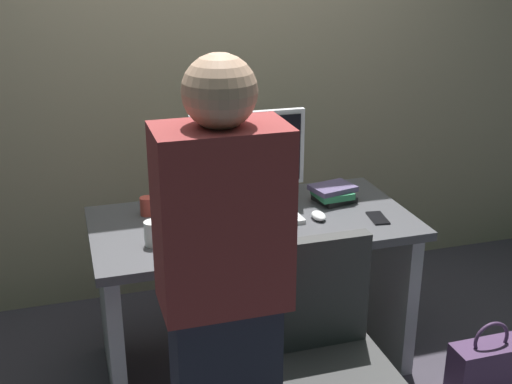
# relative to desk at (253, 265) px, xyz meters

# --- Properties ---
(ground_plane) EXTENTS (9.00, 9.00, 0.00)m
(ground_plane) POSITION_rel_desk_xyz_m (0.00, 0.00, -0.52)
(ground_plane) COLOR #3D3842
(wall_back) EXTENTS (6.40, 0.10, 3.00)m
(wall_back) POSITION_rel_desk_xyz_m (0.00, 0.89, 0.98)
(wall_back) COLOR tan
(wall_back) RESTS_ON ground
(desk) EXTENTS (1.44, 0.74, 0.75)m
(desk) POSITION_rel_desk_xyz_m (0.00, 0.00, 0.00)
(desk) COLOR #4C4C51
(desk) RESTS_ON ground
(office_chair) EXTENTS (0.52, 0.52, 0.94)m
(office_chair) POSITION_rel_desk_xyz_m (0.05, -0.78, -0.09)
(office_chair) COLOR black
(office_chair) RESTS_ON ground
(person_at_desk) EXTENTS (0.40, 0.24, 1.64)m
(person_at_desk) POSITION_rel_desk_xyz_m (-0.34, -0.83, 0.32)
(person_at_desk) COLOR #262838
(person_at_desk) RESTS_ON ground
(monitor) EXTENTS (0.54, 0.14, 0.46)m
(monitor) POSITION_rel_desk_xyz_m (0.03, 0.16, 0.49)
(monitor) COLOR silver
(monitor) RESTS_ON desk
(keyboard) EXTENTS (0.44, 0.15, 0.02)m
(keyboard) POSITION_rel_desk_xyz_m (-0.01, -0.07, 0.24)
(keyboard) COLOR white
(keyboard) RESTS_ON desk
(mouse) EXTENTS (0.06, 0.10, 0.03)m
(mouse) POSITION_rel_desk_xyz_m (0.28, -0.09, 0.25)
(mouse) COLOR white
(mouse) RESTS_ON desk
(cup_near_keyboard) EXTENTS (0.07, 0.07, 0.10)m
(cup_near_keyboard) POSITION_rel_desk_xyz_m (-0.47, -0.14, 0.29)
(cup_near_keyboard) COLOR white
(cup_near_keyboard) RESTS_ON desk
(cup_by_monitor) EXTENTS (0.06, 0.06, 0.08)m
(cup_by_monitor) POSITION_rel_desk_xyz_m (-0.45, 0.19, 0.28)
(cup_by_monitor) COLOR #D84C3F
(cup_by_monitor) RESTS_ON desk
(book_stack) EXTENTS (0.23, 0.19, 0.08)m
(book_stack) POSITION_rel_desk_xyz_m (0.43, 0.09, 0.28)
(book_stack) COLOR black
(book_stack) RESTS_ON desk
(cell_phone) EXTENTS (0.09, 0.15, 0.01)m
(cell_phone) POSITION_rel_desk_xyz_m (0.54, -0.16, 0.24)
(cell_phone) COLOR black
(cell_phone) RESTS_ON desk
(handbag) EXTENTS (0.34, 0.14, 0.38)m
(handbag) POSITION_rel_desk_xyz_m (0.93, -0.55, -0.38)
(handbag) COLOR #4C3356
(handbag) RESTS_ON ground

